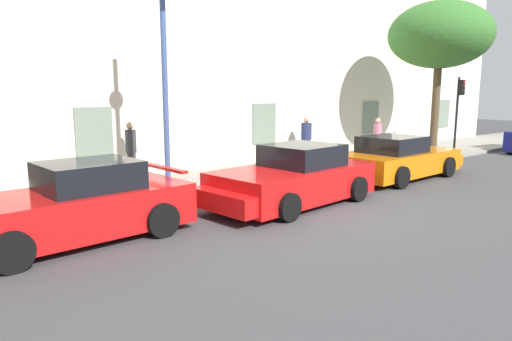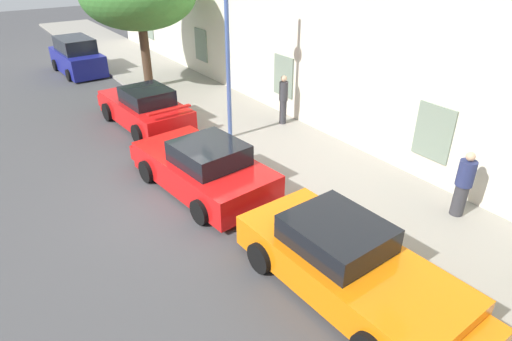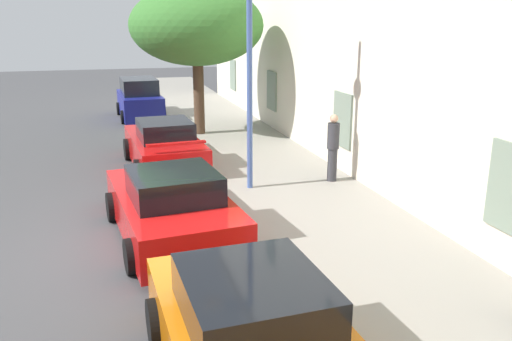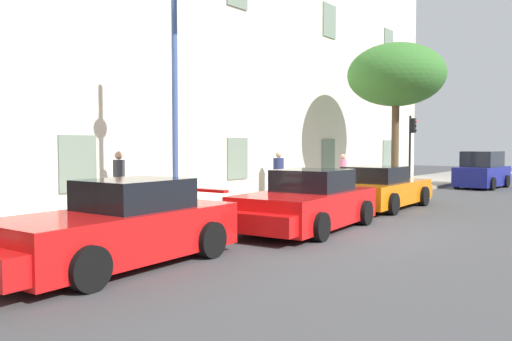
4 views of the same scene
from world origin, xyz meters
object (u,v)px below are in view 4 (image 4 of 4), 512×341
object	(u,v)px
sportscar_white_middle	(381,189)
sportscar_yellow_flank	(304,205)
street_lamp	(187,53)
pedestrian_strolling	(119,183)
traffic_light	(412,138)
sportscar_red_lead	(113,230)
tree_near_kerb	(396,75)
pedestrian_admiring	(279,174)
pedestrian_bystander	(343,172)
hatchback_distant	(482,171)

from	to	relation	value
sportscar_white_middle	sportscar_yellow_flank	bearing A→B (deg)	-175.43
street_lamp	pedestrian_strolling	distance (m)	4.13
traffic_light	sportscar_white_middle	bearing A→B (deg)	-166.59
sportscar_red_lead	tree_near_kerb	world-z (taller)	tree_near_kerb
pedestrian_admiring	pedestrian_bystander	distance (m)	3.33
sportscar_white_middle	pedestrian_admiring	world-z (taller)	pedestrian_admiring
hatchback_distant	traffic_light	size ratio (longest dim) A/B	1.13
sportscar_red_lead	pedestrian_bystander	world-z (taller)	pedestrian_bystander
tree_near_kerb	traffic_light	size ratio (longest dim) A/B	1.88
traffic_light	pedestrian_admiring	world-z (taller)	traffic_light
sportscar_red_lead	sportscar_white_middle	xyz separation A→B (m)	(10.62, -0.02, -0.03)
pedestrian_bystander	pedestrian_strolling	bearing A→B (deg)	173.92
pedestrian_admiring	street_lamp	bearing A→B (deg)	-160.50
pedestrian_strolling	pedestrian_bystander	bearing A→B (deg)	-6.08
sportscar_red_lead	pedestrian_admiring	xyz separation A→B (m)	(10.28, 3.96, 0.36)
sportscar_red_lead	pedestrian_bystander	size ratio (longest dim) A/B	3.04
pedestrian_admiring	pedestrian_strolling	distance (m)	7.14
street_lamp	hatchback_distant	bearing A→B (deg)	-6.43
pedestrian_bystander	tree_near_kerb	bearing A→B (deg)	-43.30
sportscar_yellow_flank	street_lamp	world-z (taller)	street_lamp
sportscar_yellow_flank	tree_near_kerb	xyz separation A→B (m)	(9.86, 1.88, 4.36)
street_lamp	pedestrian_admiring	xyz separation A→B (m)	(7.16, 2.54, -3.23)
street_lamp	tree_near_kerb	bearing A→B (deg)	0.03
sportscar_yellow_flank	traffic_light	xyz separation A→B (m)	(12.03, 2.02, 1.76)
sportscar_white_middle	street_lamp	size ratio (longest dim) A/B	0.86
sportscar_red_lead	street_lamp	xyz separation A→B (m)	(3.12, 1.42, 3.59)
sportscar_red_lead	pedestrian_strolling	world-z (taller)	pedestrian_strolling
street_lamp	pedestrian_strolling	size ratio (longest dim) A/B	3.34
traffic_light	hatchback_distant	bearing A→B (deg)	-31.24
sportscar_red_lead	hatchback_distant	size ratio (longest dim) A/B	1.30
pedestrian_admiring	hatchback_distant	bearing A→B (deg)	-23.27
sportscar_yellow_flank	pedestrian_bystander	xyz separation A→B (m)	(8.21, 3.44, 0.33)
sportscar_red_lead	traffic_light	bearing A→B (deg)	5.18
hatchback_distant	street_lamp	world-z (taller)	street_lamp
pedestrian_strolling	traffic_light	bearing A→B (deg)	-10.08
traffic_light	pedestrian_bystander	distance (m)	4.32
sportscar_red_lead	hatchback_distant	distance (m)	20.83
hatchback_distant	tree_near_kerb	size ratio (longest dim) A/B	0.60
street_lamp	pedestrian_admiring	world-z (taller)	street_lamp
sportscar_white_middle	hatchback_distant	distance (m)	10.22
sportscar_red_lead	street_lamp	size ratio (longest dim) A/B	0.81
tree_near_kerb	pedestrian_bystander	bearing A→B (deg)	136.70
hatchback_distant	traffic_light	xyz separation A→B (m)	(-3.53, 2.14, 1.58)
pedestrian_bystander	hatchback_distant	bearing A→B (deg)	-25.81
traffic_light	sportscar_red_lead	bearing A→B (deg)	-174.82
sportscar_yellow_flank	street_lamp	xyz separation A→B (m)	(-2.14, 1.87, 3.60)
sportscar_red_lead	pedestrian_admiring	world-z (taller)	pedestrian_admiring
sportscar_red_lead	street_lamp	world-z (taller)	street_lamp
hatchback_distant	street_lamp	bearing A→B (deg)	173.57
traffic_light	street_lamp	size ratio (longest dim) A/B	0.55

